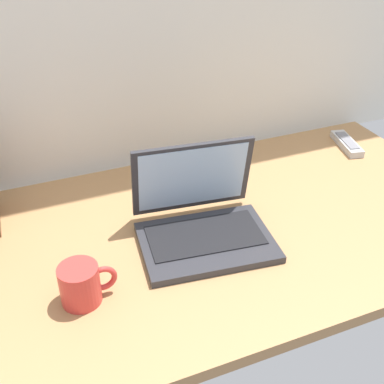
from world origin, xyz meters
name	(u,v)px	position (x,y,z in m)	size (l,w,h in m)	color
desk	(187,239)	(0.00, 0.00, 0.01)	(1.60, 0.76, 0.03)	#A87A4C
laptop	(201,219)	(0.03, -0.01, 0.08)	(0.33, 0.30, 0.22)	#2D2D33
coffee_mug	(81,284)	(-0.28, -0.12, 0.07)	(0.12, 0.08, 0.09)	red
remote_control_near	(347,144)	(0.65, 0.23, 0.04)	(0.08, 0.17, 0.02)	#B7B7B7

